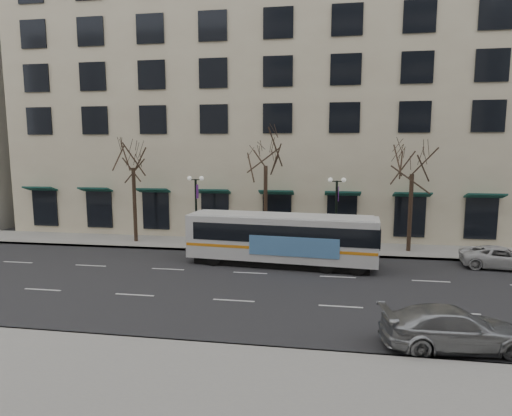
% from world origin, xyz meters
% --- Properties ---
extents(ground, '(160.00, 160.00, 0.00)m').
position_xyz_m(ground, '(0.00, 0.00, 0.00)').
color(ground, black).
rests_on(ground, ground).
extents(sidewalk_far, '(80.00, 4.00, 0.15)m').
position_xyz_m(sidewalk_far, '(5.00, 9.00, 0.07)').
color(sidewalk_far, gray).
rests_on(sidewalk_far, ground).
extents(building_hotel, '(40.00, 20.00, 24.00)m').
position_xyz_m(building_hotel, '(-2.00, 21.00, 12.00)').
color(building_hotel, '#C0B193').
rests_on(building_hotel, ground).
extents(tree_far_left, '(3.60, 3.60, 8.34)m').
position_xyz_m(tree_far_left, '(-10.00, 8.80, 6.70)').
color(tree_far_left, black).
rests_on(tree_far_left, ground).
extents(tree_far_mid, '(3.60, 3.60, 8.55)m').
position_xyz_m(tree_far_mid, '(0.00, 8.80, 6.91)').
color(tree_far_mid, black).
rests_on(tree_far_mid, ground).
extents(tree_far_right, '(3.60, 3.60, 8.06)m').
position_xyz_m(tree_far_right, '(10.00, 8.80, 6.42)').
color(tree_far_right, black).
rests_on(tree_far_right, ground).
extents(lamp_post_left, '(1.22, 0.45, 5.21)m').
position_xyz_m(lamp_post_left, '(-4.99, 8.20, 2.94)').
color(lamp_post_left, black).
rests_on(lamp_post_left, ground).
extents(lamp_post_right, '(1.22, 0.45, 5.21)m').
position_xyz_m(lamp_post_right, '(5.01, 8.20, 2.94)').
color(lamp_post_right, black).
rests_on(lamp_post_right, ground).
extents(city_bus, '(11.82, 3.55, 3.16)m').
position_xyz_m(city_bus, '(1.67, 4.29, 1.72)').
color(city_bus, silver).
rests_on(city_bus, ground).
extents(silver_car, '(5.39, 2.75, 1.50)m').
position_xyz_m(silver_car, '(8.84, -5.83, 0.75)').
color(silver_car, '#9C9FA3').
rests_on(silver_car, ground).
extents(white_pickup, '(4.91, 2.71, 1.30)m').
position_xyz_m(white_pickup, '(14.83, 5.71, 0.65)').
color(white_pickup, silver).
rests_on(white_pickup, ground).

